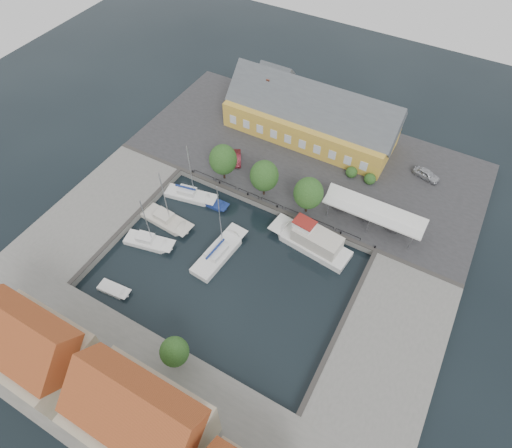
{
  "coord_description": "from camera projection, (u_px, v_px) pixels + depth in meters",
  "views": [
    {
      "loc": [
        18.51,
        -27.01,
        48.43
      ],
      "look_at": [
        0.0,
        6.0,
        1.5
      ],
      "focal_mm": 30.0,
      "sensor_mm": 36.0,
      "label": 1
    }
  ],
  "objects": [
    {
      "name": "launch_sw",
      "position": [
        114.0,
        290.0,
        55.2
      ],
      "size": [
        4.54,
        2.02,
        0.98
      ],
      "color": "white",
      "rests_on": "ground"
    },
    {
      "name": "car_red",
      "position": [
        237.0,
        158.0,
        68.66
      ],
      "size": [
        3.15,
        3.99,
        1.27
      ],
      "primitive_type": "imported",
      "rotation": [
        0.0,
        0.0,
        0.55
      ],
      "color": "#58141C",
      "rests_on": "north_quay"
    },
    {
      "name": "tent_canopy",
      "position": [
        374.0,
        211.0,
        58.94
      ],
      "size": [
        14.0,
        4.0,
        2.83
      ],
      "color": "white",
      "rests_on": "north_quay"
    },
    {
      "name": "quay_edge_fittings",
      "position": [
        252.0,
        232.0,
        59.94
      ],
      "size": [
        56.0,
        24.72,
        0.4
      ],
      "color": "#383533",
      "rests_on": "north_quay"
    },
    {
      "name": "north_quay",
      "position": [
        306.0,
        158.0,
        70.37
      ],
      "size": [
        56.0,
        26.0,
        1.0
      ],
      "primitive_type": "cube",
      "color": "#2D2D30",
      "rests_on": "ground"
    },
    {
      "name": "west_boat_c",
      "position": [
        149.0,
        242.0,
        59.81
      ],
      "size": [
        7.45,
        3.75,
        9.9
      ],
      "color": "white",
      "rests_on": "ground"
    },
    {
      "name": "townhouses",
      "position": [
        122.0,
        413.0,
        40.32
      ],
      "size": [
        36.3,
        8.5,
        12.0
      ],
      "color": "#C1B094",
      "rests_on": "south_bank"
    },
    {
      "name": "quay_trees",
      "position": [
        264.0,
        176.0,
        61.56
      ],
      "size": [
        18.2,
        4.2,
        6.3
      ],
      "color": "black",
      "rests_on": "north_quay"
    },
    {
      "name": "west_boat_b",
      "position": [
        167.0,
        221.0,
        62.27
      ],
      "size": [
        8.24,
        3.31,
        11.03
      ],
      "color": "beige",
      "rests_on": "ground"
    },
    {
      "name": "west_boat_a",
      "position": [
        190.0,
        196.0,
        65.35
      ],
      "size": [
        8.46,
        3.85,
        10.94
      ],
      "color": "white",
      "rests_on": "ground"
    },
    {
      "name": "center_sailboat",
      "position": [
        219.0,
        254.0,
        58.47
      ],
      "size": [
        3.67,
        9.98,
        13.3
      ],
      "color": "white",
      "rests_on": "ground"
    },
    {
      "name": "east_quay",
      "position": [
        387.0,
        347.0,
        49.93
      ],
      "size": [
        12.0,
        24.0,
        1.0
      ],
      "primitive_type": "cube",
      "color": "slate",
      "rests_on": "ground"
    },
    {
      "name": "car_silver",
      "position": [
        427.0,
        174.0,
        66.26
      ],
      "size": [
        4.48,
        2.72,
        1.43
      ],
      "primitive_type": "imported",
      "rotation": [
        0.0,
        0.0,
        1.3
      ],
      "color": "#B5B7BD",
      "rests_on": "north_quay"
    },
    {
      "name": "launch_nw",
      "position": [
        213.0,
        204.0,
        64.57
      ],
      "size": [
        4.69,
        1.9,
        0.88
      ],
      "color": "navy",
      "rests_on": "ground"
    },
    {
      "name": "west_quay",
      "position": [
        101.0,
        208.0,
        63.44
      ],
      "size": [
        12.0,
        24.0,
        1.0
      ],
      "primitive_type": "cube",
      "color": "slate",
      "rests_on": "ground"
    },
    {
      "name": "south_bank",
      "position": [
        134.0,
        399.0,
        46.28
      ],
      "size": [
        56.0,
        14.0,
        1.0
      ],
      "primitive_type": "cube",
      "color": "slate",
      "rests_on": "ground"
    },
    {
      "name": "warehouse",
      "position": [
        308.0,
        116.0,
        71.05
      ],
      "size": [
        28.56,
        14.0,
        9.55
      ],
      "color": "gold",
      "rests_on": "north_quay"
    },
    {
      "name": "trawler",
      "position": [
        313.0,
        242.0,
        58.93
      ],
      "size": [
        12.34,
        4.93,
        5.0
      ],
      "color": "white",
      "rests_on": "ground"
    },
    {
      "name": "ground",
      "position": [
        234.0,
        261.0,
        58.17
      ],
      "size": [
        140.0,
        140.0,
        0.0
      ],
      "primitive_type": "plane",
      "color": "black",
      "rests_on": "ground"
    }
  ]
}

